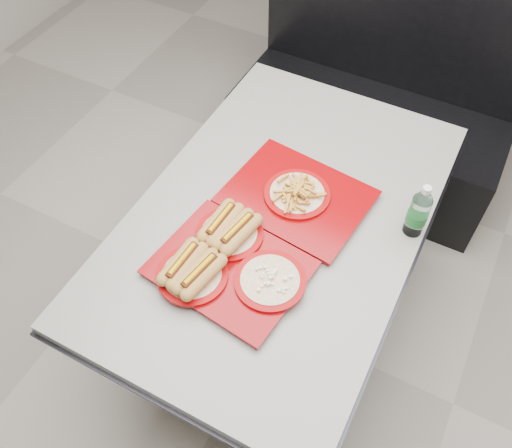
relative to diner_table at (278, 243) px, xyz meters
The scene contains 6 objects.
ground 0.58m from the diner_table, ahead, with size 6.00×6.00×0.00m, color #9C968C.
diner_table is the anchor object (origin of this frame).
booth_bench 1.11m from the diner_table, 90.00° to the left, with size 1.30×0.57×1.35m.
tray_near 0.34m from the diner_table, 101.51° to the right, with size 0.48×0.41×0.10m.
tray_far 0.21m from the diner_table, 73.01° to the left, with size 0.49×0.41×0.09m.
water_bottle 0.50m from the diner_table, 18.61° to the left, with size 0.07×0.07×0.21m.
Camera 1 is at (0.45, -1.03, 2.15)m, focal length 38.00 mm.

